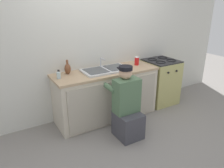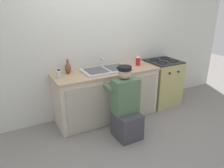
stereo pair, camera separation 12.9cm
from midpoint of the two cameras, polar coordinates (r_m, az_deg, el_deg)
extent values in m
plane|color=gray|center=(3.80, 1.72, -10.34)|extent=(12.00, 12.00, 0.00)
cube|color=silver|center=(3.89, -2.94, 10.23)|extent=(6.00, 0.10, 2.50)
cube|color=beige|center=(3.84, -0.45, -2.97)|extent=(1.77, 0.60, 0.83)
cube|color=#AFA694|center=(3.42, -4.34, -6.20)|extent=(0.78, 0.02, 0.73)
cube|color=#AFA694|center=(3.80, 7.45, -3.40)|extent=(0.78, 0.02, 0.73)
cube|color=tan|center=(3.68, -0.47, 3.22)|extent=(1.81, 0.62, 0.04)
cube|color=silver|center=(3.67, -0.47, 3.73)|extent=(0.80, 0.44, 0.03)
cube|color=#4C4F51|center=(3.59, -3.16, 3.59)|extent=(0.33, 0.35, 0.01)
cube|color=#4C4F51|center=(3.76, 2.10, 4.41)|extent=(0.33, 0.35, 0.01)
cylinder|color=#B7BABF|center=(3.81, -1.82, 5.55)|extent=(0.02, 0.02, 0.18)
cylinder|color=#B7BABF|center=(3.72, -1.28, 6.60)|extent=(0.02, 0.16, 0.02)
cube|color=tan|center=(4.51, 13.67, 0.33)|extent=(0.60, 0.60, 0.86)
cube|color=#262628|center=(4.37, 14.17, 5.77)|extent=(0.59, 0.59, 0.02)
torus|color=black|center=(4.19, 13.89, 5.42)|extent=(0.19, 0.19, 0.02)
torus|color=black|center=(4.38, 16.56, 5.79)|extent=(0.19, 0.19, 0.02)
torus|color=black|center=(4.37, 11.81, 6.20)|extent=(0.19, 0.19, 0.02)
torus|color=black|center=(4.54, 14.46, 6.54)|extent=(0.19, 0.19, 0.02)
cylinder|color=black|center=(4.13, 15.77, 2.67)|extent=(0.04, 0.02, 0.04)
cylinder|color=black|center=(4.27, 17.83, 3.05)|extent=(0.04, 0.02, 0.04)
cube|color=#3F3F47|center=(3.39, 5.03, -10.64)|extent=(0.36, 0.40, 0.40)
cube|color=#4C6B4C|center=(3.22, 4.71, -3.16)|extent=(0.38, 0.22, 0.52)
sphere|color=tan|center=(3.13, 4.49, 2.90)|extent=(0.19, 0.19, 0.19)
cylinder|color=black|center=(3.11, 4.53, 4.15)|extent=(0.20, 0.20, 0.06)
cube|color=black|center=(3.18, 3.69, 4.21)|extent=(0.13, 0.09, 0.02)
cylinder|color=#4C6B4C|center=(3.26, 0.34, -1.02)|extent=(0.08, 0.30, 0.08)
cylinder|color=#4C6B4C|center=(3.43, 5.34, -0.01)|extent=(0.08, 0.30, 0.08)
cylinder|color=#513823|center=(3.49, -12.66, 2.76)|extent=(0.04, 0.04, 0.08)
cylinder|color=black|center=(3.48, -12.73, 3.58)|extent=(0.04, 0.04, 0.02)
cylinder|color=#ADC6CC|center=(3.40, -12.69, 2.38)|extent=(0.06, 0.06, 0.10)
ellipsoid|color=brown|center=(3.57, -10.41, 4.04)|extent=(0.10, 0.10, 0.17)
cylinder|color=brown|center=(3.54, -10.53, 5.82)|extent=(0.04, 0.04, 0.06)
cylinder|color=red|center=(4.02, 7.72, 5.86)|extent=(0.08, 0.08, 0.14)
cylinder|color=white|center=(4.00, 7.77, 6.91)|extent=(0.08, 0.08, 0.01)
camera|label=1|loc=(0.06, -88.96, 0.40)|focal=35.00mm
camera|label=2|loc=(0.06, 91.04, -0.40)|focal=35.00mm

